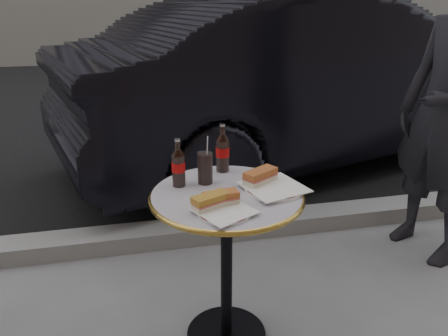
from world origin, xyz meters
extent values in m
cube|color=black|center=(0.00, 5.00, 0.00)|extent=(40.00, 8.00, 0.00)
cube|color=gray|center=(0.00, 0.90, 0.05)|extent=(40.00, 0.20, 0.12)
cylinder|color=silver|center=(-0.05, -0.17, 0.74)|extent=(0.24, 0.24, 0.01)
cylinder|color=white|center=(0.19, -0.02, 0.74)|extent=(0.26, 0.26, 0.01)
cube|color=#B07B2C|center=(-0.09, -0.13, 0.77)|extent=(0.15, 0.11, 0.05)
cube|color=#B15E2D|center=(-0.05, -0.11, 0.77)|extent=(0.14, 0.08, 0.05)
cube|color=#A8562A|center=(0.15, 0.04, 0.77)|extent=(0.16, 0.14, 0.05)
cylinder|color=black|center=(-0.07, 0.12, 0.80)|extent=(0.09, 0.09, 0.13)
imported|color=black|center=(1.31, 2.20, 0.75)|extent=(2.79, 4.82, 1.50)
camera|label=1|loc=(-0.35, -1.54, 1.46)|focal=35.00mm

